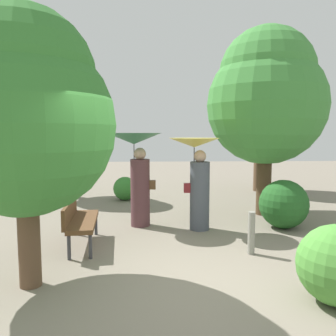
# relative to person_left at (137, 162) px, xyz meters

# --- Properties ---
(ground_plane) EXTENTS (40.00, 40.00, 0.00)m
(ground_plane) POSITION_rel_person_left_xyz_m (0.71, -2.97, -1.43)
(ground_plane) COLOR gray
(person_left) EXTENTS (1.21, 1.21, 2.06)m
(person_left) POSITION_rel_person_left_xyz_m (0.00, 0.00, 0.00)
(person_left) COLOR #563338
(person_left) RESTS_ON ground
(person_right) EXTENTS (1.06, 1.06, 1.95)m
(person_right) POSITION_rel_person_left_xyz_m (1.29, -0.35, -0.17)
(person_right) COLOR #474C56
(person_right) RESTS_ON ground
(park_bench) EXTENTS (0.63, 1.54, 0.83)m
(park_bench) POSITION_rel_person_left_xyz_m (-0.99, -1.35, -0.92)
(park_bench) COLOR #38383D
(park_bench) RESTS_ON ground
(tree_near_left) EXTENTS (2.37, 2.37, 3.68)m
(tree_near_left) POSITION_rel_person_left_xyz_m (-1.30, -2.95, 0.91)
(tree_near_left) COLOR brown
(tree_near_left) RESTS_ON ground
(tree_near_right) EXTENTS (2.91, 2.91, 4.64)m
(tree_near_right) POSITION_rel_person_left_xyz_m (3.14, 0.93, 1.54)
(tree_near_right) COLOR #4C3823
(tree_near_right) RESTS_ON ground
(tree_mid_left) EXTENTS (2.19, 2.19, 4.26)m
(tree_mid_left) POSITION_rel_person_left_xyz_m (-2.52, 3.61, 1.46)
(tree_mid_left) COLOR #4C3823
(tree_mid_left) RESTS_ON ground
(tree_mid_right) EXTENTS (2.28, 2.28, 4.35)m
(tree_mid_right) POSITION_rel_person_left_xyz_m (4.10, 4.44, 1.50)
(tree_mid_right) COLOR brown
(tree_mid_right) RESTS_ON ground
(bush_path_left) EXTENTS (0.72, 0.72, 0.72)m
(bush_path_left) POSITION_rel_person_left_xyz_m (-0.51, 2.93, -1.07)
(bush_path_left) COLOR #387F33
(bush_path_left) RESTS_ON ground
(bush_behind_bench) EXTENTS (1.05, 1.05, 1.05)m
(bush_behind_bench) POSITION_rel_person_left_xyz_m (3.18, -0.33, -0.90)
(bush_behind_bench) COLOR #235B23
(bush_behind_bench) RESTS_ON ground
(path_marker_post) EXTENTS (0.12, 0.12, 0.73)m
(path_marker_post) POSITION_rel_person_left_xyz_m (2.02, -1.88, -1.06)
(path_marker_post) COLOR gray
(path_marker_post) RESTS_ON ground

